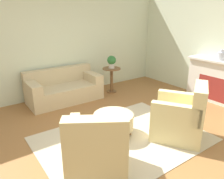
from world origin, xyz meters
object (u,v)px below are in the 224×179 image
(armchair_left, at_px, (97,152))
(armchair_right, at_px, (181,118))
(side_table, at_px, (112,76))
(couch, at_px, (64,89))
(ottoman_table, at_px, (113,121))
(potted_plant_on_side_table, at_px, (112,61))
(vase_mantel_near, at_px, (222,56))

(armchair_left, bearing_deg, armchair_right, 0.00)
(side_table, bearing_deg, couch, 171.90)
(ottoman_table, bearing_deg, side_table, 55.54)
(armchair_left, relative_size, side_table, 1.59)
(armchair_left, height_order, armchair_right, same)
(couch, bearing_deg, potted_plant_on_side_table, -8.10)
(couch, relative_size, armchair_right, 1.63)
(armchair_right, distance_m, potted_plant_on_side_table, 2.77)
(ottoman_table, relative_size, potted_plant_on_side_table, 2.14)
(couch, distance_m, ottoman_table, 2.10)
(armchair_right, bearing_deg, armchair_left, 180.00)
(armchair_left, bearing_deg, couch, 74.67)
(side_table, height_order, vase_mantel_near, vase_mantel_near)
(armchair_left, height_order, ottoman_table, armchair_left)
(ottoman_table, bearing_deg, couch, 91.36)
(ottoman_table, height_order, potted_plant_on_side_table, potted_plant_on_side_table)
(side_table, bearing_deg, potted_plant_on_side_table, 0.00)
(couch, height_order, armchair_left, armchair_left)
(armchair_right, relative_size, ottoman_table, 1.52)
(couch, relative_size, vase_mantel_near, 7.00)
(armchair_left, xyz_separation_m, side_table, (2.15, 2.69, 0.09))
(couch, distance_m, vase_mantel_near, 3.94)
(armchair_right, bearing_deg, side_table, 81.52)
(couch, relative_size, potted_plant_on_side_table, 5.30)
(vase_mantel_near, bearing_deg, armchair_left, -171.41)
(armchair_right, distance_m, side_table, 2.72)
(couch, xyz_separation_m, ottoman_table, (0.05, -2.10, -0.04))
(ottoman_table, bearing_deg, potted_plant_on_side_table, 55.54)
(side_table, xyz_separation_m, potted_plant_on_side_table, (0.00, 0.00, 0.42))
(armchair_right, relative_size, potted_plant_on_side_table, 3.26)
(vase_mantel_near, bearing_deg, potted_plant_on_side_table, 129.28)
(couch, xyz_separation_m, armchair_left, (-0.79, -2.89, 0.08))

